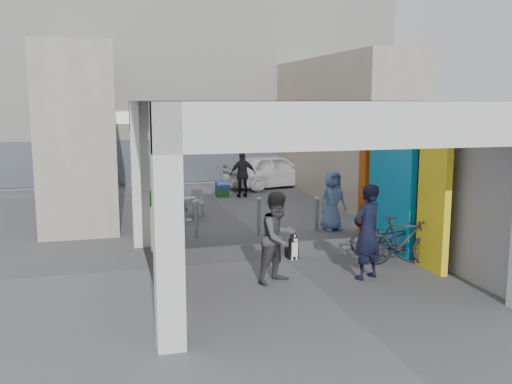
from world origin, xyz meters
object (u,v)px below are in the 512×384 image
object	(u,v)px
bicycle_rear	(403,241)
white_van	(273,171)
border_collie	(293,248)
cafe_set	(181,209)
produce_stand	(166,207)
man_with_dog	(367,232)
man_crates	(243,174)
man_back_turned	(278,237)
man_elderly	(332,200)
bicycle_front	(388,238)

from	to	relation	value
bicycle_rear	white_van	world-z (taller)	white_van
border_collie	bicycle_rear	world-z (taller)	bicycle_rear
cafe_set	white_van	distance (m)	6.77
border_collie	white_van	bearing A→B (deg)	72.32
produce_stand	man_with_dog	bearing A→B (deg)	-90.29
border_collie	bicycle_rear	bearing A→B (deg)	-31.05
man_crates	border_collie	bearing A→B (deg)	81.81
man_back_turned	bicycle_rear	xyz separation A→B (m)	(2.90, 0.37, -0.36)
cafe_set	produce_stand	bearing A→B (deg)	140.48
man_elderly	man_crates	xyz separation A→B (m)	(-1.09, 5.78, 0.02)
produce_stand	bicycle_front	world-z (taller)	bicycle_front
man_back_turned	man_crates	bearing A→B (deg)	51.07
man_with_dog	man_back_turned	world-z (taller)	man_with_dog
cafe_set	border_collie	bearing A→B (deg)	-69.65
produce_stand	man_elderly	size ratio (longest dim) A/B	0.75
man_elderly	white_van	distance (m)	7.68
man_crates	white_van	xyz separation A→B (m)	(1.71, 1.87, -0.14)
man_with_dog	man_back_turned	distance (m)	1.77
cafe_set	bicycle_rear	xyz separation A→B (m)	(3.95, -6.08, 0.25)
produce_stand	man_with_dog	xyz separation A→B (m)	(3.21, -7.04, 0.63)
cafe_set	white_van	xyz separation A→B (m)	(4.42, 5.11, 0.41)
bicycle_rear	cafe_set	bearing A→B (deg)	52.88
border_collie	man_elderly	xyz separation A→B (m)	(1.96, 2.44, 0.57)
man_with_dog	bicycle_front	size ratio (longest dim) A/B	1.12
border_collie	white_van	distance (m)	10.43
produce_stand	white_van	xyz separation A→B (m)	(4.83, 4.78, 0.38)
produce_stand	man_back_turned	distance (m)	6.97
white_van	produce_stand	bearing A→B (deg)	121.39
cafe_set	bicycle_front	bearing A→B (deg)	-53.78
man_crates	white_van	world-z (taller)	man_crates
bicycle_rear	man_back_turned	bearing A→B (deg)	117.27
man_elderly	bicycle_front	xyz separation A→B (m)	(0.16, -2.88, -0.37)
cafe_set	man_with_dog	xyz separation A→B (m)	(2.80, -6.71, 0.66)
bicycle_front	cafe_set	bearing A→B (deg)	61.27
man_back_turned	white_van	bearing A→B (deg)	44.54
produce_stand	border_collie	world-z (taller)	produce_stand
cafe_set	white_van	size ratio (longest dim) A/B	0.33
bicycle_rear	produce_stand	bearing A→B (deg)	54.06
white_van	bicycle_front	bearing A→B (deg)	164.22
produce_stand	cafe_set	bearing A→B (deg)	-64.31
produce_stand	bicycle_rear	bearing A→B (deg)	-80.64
white_van	border_collie	bearing A→B (deg)	152.39
man_back_turned	bicycle_front	bearing A→B (deg)	-9.58
man_crates	man_elderly	bearing A→B (deg)	98.51
man_with_dog	man_crates	bearing A→B (deg)	-112.60
man_crates	white_van	distance (m)	2.54
man_elderly	bicycle_front	world-z (taller)	man_elderly
border_collie	man_back_turned	distance (m)	1.80
man_back_turned	man_with_dog	bearing A→B (deg)	-37.22
produce_stand	man_elderly	distance (m)	5.12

